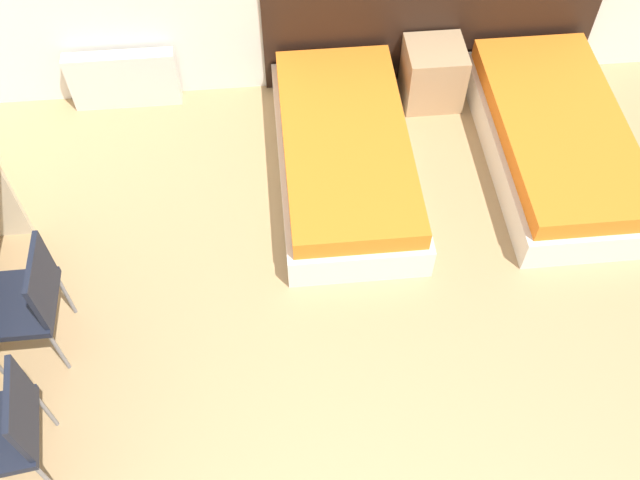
# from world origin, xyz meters

# --- Properties ---
(headboard_panel) EXTENTS (2.60, 0.03, 1.09)m
(headboard_panel) POSITION_xyz_m (1.05, 4.41, 0.55)
(headboard_panel) COLOR black
(headboard_panel) RESTS_ON ground_plane
(bed_near_window) EXTENTS (0.95, 1.91, 0.41)m
(bed_near_window) POSITION_xyz_m (0.27, 3.42, 0.20)
(bed_near_window) COLOR silver
(bed_near_window) RESTS_ON ground_plane
(bed_near_door) EXTENTS (0.95, 1.91, 0.41)m
(bed_near_door) POSITION_xyz_m (1.82, 3.42, 0.20)
(bed_near_door) COLOR silver
(bed_near_door) RESTS_ON ground_plane
(nightstand) EXTENTS (0.45, 0.42, 0.49)m
(nightstand) POSITION_xyz_m (1.05, 4.16, 0.24)
(nightstand) COLOR tan
(nightstand) RESTS_ON ground_plane
(radiator) EXTENTS (0.83, 0.12, 0.48)m
(radiator) POSITION_xyz_m (-1.35, 4.32, 0.24)
(radiator) COLOR silver
(radiator) RESTS_ON ground_plane
(chair_near_laptop) EXTENTS (0.45, 0.45, 0.86)m
(chair_near_laptop) POSITION_xyz_m (-1.71, 2.21, 0.50)
(chair_near_laptop) COLOR black
(chair_near_laptop) RESTS_ON ground_plane
(chair_near_notebook) EXTENTS (0.51, 0.51, 0.86)m
(chair_near_notebook) POSITION_xyz_m (-1.71, 1.45, 0.50)
(chair_near_notebook) COLOR black
(chair_near_notebook) RESTS_ON ground_plane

